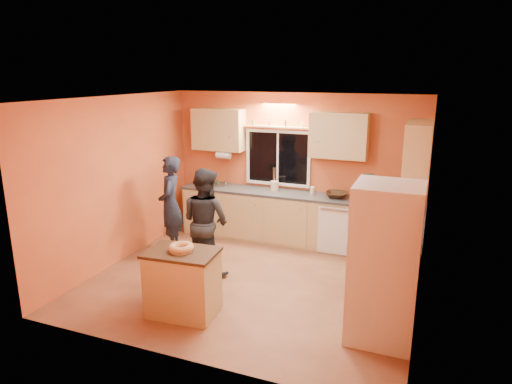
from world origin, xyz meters
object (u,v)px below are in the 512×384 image
at_px(island, 183,282).
at_px(person_right, 365,230).
at_px(person_left, 170,204).
at_px(refrigerator, 384,264).
at_px(person_center, 206,221).

distance_m(island, person_right, 2.58).
distance_m(person_left, person_right, 3.22).
bearing_deg(refrigerator, person_right, 107.04).
bearing_deg(island, person_center, 99.62).
xyz_separation_m(refrigerator, person_left, (-3.61, 1.42, -0.09)).
height_order(person_center, person_right, person_right).
bearing_deg(person_right, person_center, 86.90).
height_order(person_left, person_right, person_right).
relative_size(person_center, person_right, 0.99).
distance_m(island, person_center, 1.31).
xyz_separation_m(island, person_right, (1.95, 1.64, 0.39)).
bearing_deg(island, person_left, 120.73).
xyz_separation_m(person_center, person_right, (2.26, 0.43, 0.01)).
height_order(refrigerator, person_center, refrigerator).
bearing_deg(island, refrigerator, 4.39).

